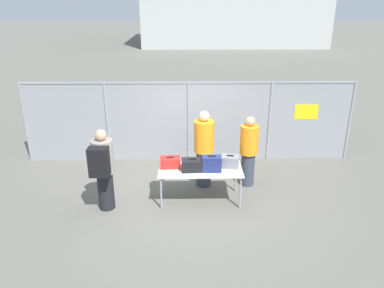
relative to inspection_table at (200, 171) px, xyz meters
The scene contains 12 objects.
ground_plane 0.74m from the inspection_table, 146.33° to the left, with size 120.00×120.00×0.00m, color #605E56.
fence_section 2.20m from the inspection_table, 95.72° to the left, with size 8.45×0.07×2.10m.
inspection_table is the anchor object (origin of this frame).
suitcase_red 0.65m from the inspection_table, behind, with size 0.44×0.31×0.23m.
suitcase_black 0.26m from the inspection_table, 155.12° to the right, with size 0.45×0.30×0.27m.
suitcase_navy 0.33m from the inspection_table, 26.50° to the right, with size 0.39×0.22×0.35m.
suitcase_grey 0.66m from the inspection_table, ahead, with size 0.39×0.32×0.27m.
traveler_hooded 1.98m from the inspection_table, 169.47° to the right, with size 0.42×0.66×1.71m.
security_worker_near 0.72m from the inspection_table, 81.52° to the left, with size 0.44×0.44×1.78m.
security_worker_far 1.32m from the inspection_table, 32.17° to the left, with size 0.41×0.41×1.64m.
utility_trailer 4.08m from the inspection_table, 75.98° to the left, with size 3.47×2.33×0.67m.
distant_hangar 28.88m from the inspection_table, 82.54° to the left, with size 15.32×9.40×6.13m.
Camera 1 is at (-0.04, -7.19, 4.09)m, focal length 35.00 mm.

